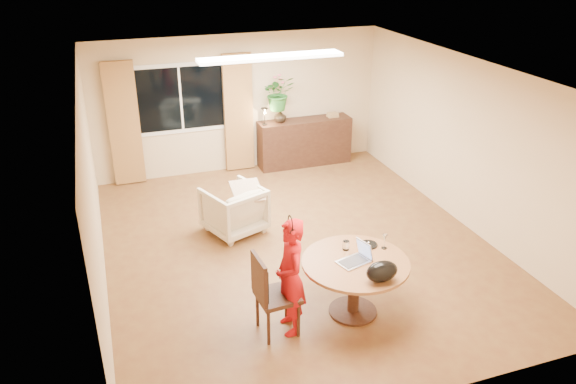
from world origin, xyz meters
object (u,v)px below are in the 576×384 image
object	(u,v)px
sideboard	(304,142)
dining_chair	(278,294)
child	(290,277)
dining_table	(355,272)
armchair	(234,210)

from	to	relation	value
sideboard	dining_chair	bearing A→B (deg)	-113.89
child	sideboard	xyz separation A→B (m)	(1.97, 4.81, -0.25)
dining_table	armchair	distance (m)	2.64
armchair	sideboard	world-z (taller)	sideboard
sideboard	armchair	bearing A→B (deg)	-131.46
dining_table	sideboard	xyz separation A→B (m)	(1.14, 4.76, -0.11)
child	armchair	distance (m)	2.55
dining_table	sideboard	size ratio (longest dim) A/B	0.69
dining_chair	armchair	xyz separation A→B (m)	(0.11, 2.52, -0.14)
child	armchair	size ratio (longest dim) A/B	1.74
dining_table	sideboard	bearing A→B (deg)	76.51
dining_table	armchair	bearing A→B (deg)	109.40
armchair	dining_table	bearing A→B (deg)	88.20
dining_table	sideboard	world-z (taller)	sideboard
child	armchair	xyz separation A→B (m)	(-0.04, 2.53, -0.34)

